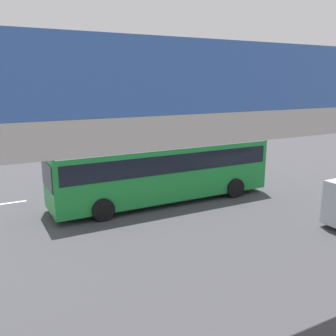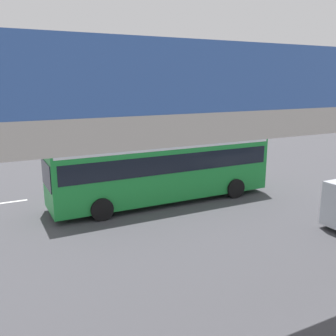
{
  "view_description": "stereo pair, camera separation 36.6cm",
  "coord_description": "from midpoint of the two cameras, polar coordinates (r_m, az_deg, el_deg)",
  "views": [
    {
      "loc": [
        7.17,
        17.29,
        6.14
      ],
      "look_at": [
        -1.88,
        0.27,
        1.6
      ],
      "focal_mm": 39.84,
      "sensor_mm": 36.0,
      "label": 1
    },
    {
      "loc": [
        6.84,
        17.46,
        6.14
      ],
      "look_at": [
        -1.88,
        0.27,
        1.6
      ],
      "focal_mm": 39.84,
      "sensor_mm": 36.0,
      "label": 2
    }
  ],
  "objects": [
    {
      "name": "ground",
      "position": [
        19.72,
        -4.71,
        -4.94
      ],
      "size": [
        80.0,
        80.0,
        0.0
      ],
      "primitive_type": "plane",
      "color": "#424247"
    },
    {
      "name": "traffic_sign",
      "position": [
        21.67,
        -16.42,
        1.39
      ],
      "size": [
        0.08,
        0.6,
        2.8
      ],
      "color": "slate",
      "rests_on": "ground"
    },
    {
      "name": "lane_dash_leftmost",
      "position": [
        24.63,
        5.95,
        -1.25
      ],
      "size": [
        2.0,
        0.2,
        0.01
      ],
      "primitive_type": "cube",
      "color": "silver",
      "rests_on": "ground"
    },
    {
      "name": "city_bus",
      "position": [
        19.08,
        -0.26,
        0.36
      ],
      "size": [
        11.54,
        2.85,
        3.15
      ],
      "color": "#1E8C38",
      "rests_on": "ground"
    },
    {
      "name": "pedestrian_overpass",
      "position": [
        9.41,
        21.61,
        5.66
      ],
      "size": [
        31.8,
        2.6,
        6.74
      ],
      "color": "#B2ADA5",
      "rests_on": "ground"
    },
    {
      "name": "lane_dash_centre",
      "position": [
        21.5,
        -12.32,
        -3.65
      ],
      "size": [
        2.0,
        0.2,
        0.01
      ],
      "primitive_type": "cube",
      "color": "silver",
      "rests_on": "ground"
    },
    {
      "name": "lane_dash_left",
      "position": [
        22.77,
        -2.55,
        -2.4
      ],
      "size": [
        2.0,
        0.2,
        0.01
      ],
      "primitive_type": "cube",
      "color": "silver",
      "rests_on": "ground"
    },
    {
      "name": "lane_dash_right",
      "position": [
        20.94,
        -22.99,
        -4.89
      ],
      "size": [
        2.0,
        0.2,
        0.01
      ],
      "primitive_type": "cube",
      "color": "silver",
      "rests_on": "ground"
    }
  ]
}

